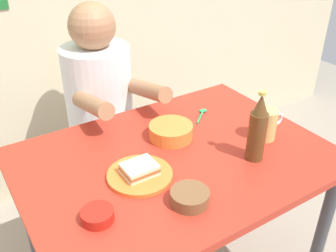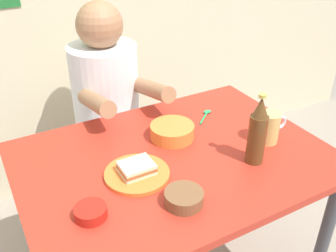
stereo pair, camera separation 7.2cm
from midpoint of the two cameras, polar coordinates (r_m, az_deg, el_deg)
name	(u,v)px [view 2 (the right image)]	position (r m, az deg, el deg)	size (l,w,h in m)	color
dining_table	(174,176)	(1.44, 2.42, -7.57)	(1.10, 0.80, 0.74)	#B72D1E
stool	(112,158)	(2.06, -7.43, -4.78)	(0.34, 0.34, 0.45)	#4C4C51
person_seated	(106,88)	(1.85, -8.15, 5.65)	(0.33, 0.56, 0.72)	white
plate_orange	(137,174)	(1.29, -3.05, -7.20)	(0.22, 0.22, 0.01)	orange
sandwich	(137,168)	(1.27, -3.08, -6.31)	(0.11, 0.09, 0.04)	beige
beer_mug	(269,127)	(1.49, 16.23, -0.21)	(0.13, 0.08, 0.12)	#D1BC66
beer_bottle	(257,132)	(1.33, 14.75, -0.92)	(0.06, 0.06, 0.26)	#593819
condiment_bowl_brown	(184,197)	(1.17, 4.18, -10.63)	(0.12, 0.12, 0.04)	brown
soup_bowl_orange	(172,131)	(1.47, 2.03, -0.75)	(0.17, 0.17, 0.05)	orange
sambal_bowl_red	(91,212)	(1.14, -9.70, -12.56)	(0.10, 0.10, 0.03)	#B21E14
spoon	(206,114)	(1.65, 6.93, 1.75)	(0.10, 0.09, 0.01)	#26A559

